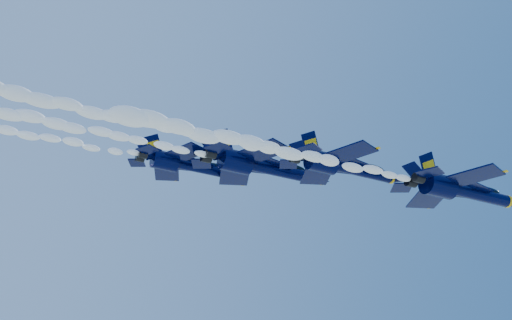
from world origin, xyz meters
name	(u,v)px	position (x,y,z in m)	size (l,w,h in m)	color
jet_lead	(461,190)	(17.82, -10.14, 148.09)	(18.11, 14.86, 6.73)	black
smoke_trail_jet_lead	(276,149)	(-7.92, -10.14, 147.71)	(35.99, 1.87, 1.69)	white
jet_second	(344,166)	(5.06, -4.15, 150.96)	(16.77, 13.76, 6.23)	black
smoke_trail_jet_second	(148,123)	(-20.10, -4.15, 150.59)	(35.99, 1.73, 1.56)	white
jet_third	(261,166)	(-1.80, 4.65, 153.16)	(18.77, 15.40, 6.98)	black
smoke_trail_jet_third	(58,124)	(-27.82, 4.65, 152.77)	(35.99, 1.94, 1.75)	white
jet_fourth	(187,165)	(-9.78, 10.68, 154.12)	(15.90, 13.04, 5.91)	black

